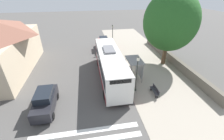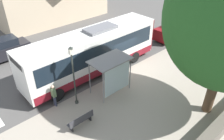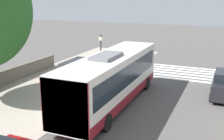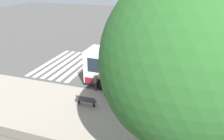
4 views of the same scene
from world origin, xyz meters
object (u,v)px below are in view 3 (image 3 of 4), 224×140
(bus_shelter, at_px, (77,67))
(pedestrian, at_px, (115,72))
(bench, at_px, (86,76))
(bus, at_px, (112,78))
(street_lamp_far, at_px, (101,56))

(bus_shelter, height_order, pedestrian, bus_shelter)
(bus_shelter, height_order, bench, bus_shelter)
(bus, distance_m, bench, 6.25)
(pedestrian, distance_m, bench, 2.71)
(bench, xyz_separation_m, street_lamp_far, (1.91, -0.98, 2.09))
(bus_shelter, distance_m, street_lamp_far, 2.73)
(bus, xyz_separation_m, bus_shelter, (-3.08, 0.73, 0.30))
(bus, height_order, street_lamp_far, street_lamp_far)
(pedestrian, bearing_deg, bus, -70.20)
(bus, distance_m, street_lamp_far, 4.15)
(bus_shelter, bearing_deg, street_lamp_far, 74.96)
(bus_shelter, bearing_deg, pedestrian, 69.35)
(bus, bearing_deg, street_lamp_far, 125.40)
(bus_shelter, height_order, street_lamp_far, street_lamp_far)
(pedestrian, xyz_separation_m, bench, (-2.65, -0.23, -0.53))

